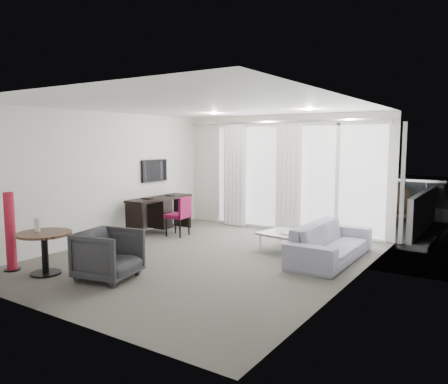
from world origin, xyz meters
The scene contains 28 objects.
floor centered at (0.00, 0.00, 0.00)m, with size 5.00×6.00×0.00m, color #59574F.
ceiling centered at (0.00, 0.00, 2.60)m, with size 5.00×6.00×0.00m, color white.
wall_left centered at (-2.50, 0.00, 1.30)m, with size 0.00×6.00×2.60m, color silver.
wall_right centered at (2.50, 0.00, 1.30)m, with size 0.00×6.00×2.60m, color silver.
wall_front centered at (0.00, -3.00, 1.30)m, with size 5.00×0.00×2.60m, color silver.
window_panel centered at (0.30, 2.98, 1.20)m, with size 4.00×0.02×2.38m, color white, non-canonical shape.
window_frame centered at (0.30, 2.97, 1.20)m, with size 4.10×0.06×2.44m, color white, non-canonical shape.
curtain_left centered at (-1.15, 2.82, 1.20)m, with size 0.60×0.20×2.38m, color white, non-canonical shape.
curtain_right centered at (0.25, 2.82, 1.20)m, with size 0.60×0.20×2.38m, color white, non-canonical shape.
curtain_track centered at (0.00, 2.82, 2.45)m, with size 4.80×0.04×0.04m, color #B2B2B7, non-canonical shape.
downlight_a centered at (-0.90, 1.60, 2.59)m, with size 0.12×0.12×0.02m, color #FFE0B2.
downlight_b centered at (1.20, 1.60, 2.59)m, with size 0.12×0.12×0.02m, color #FFE0B2.
desk centered at (-2.11, 1.23, 0.39)m, with size 0.52×1.67×0.78m, color black, non-canonical shape.
tv centered at (-2.46, 1.45, 1.35)m, with size 0.05×0.80×0.50m, color black, non-canonical shape.
desk_chair centered at (-1.56, 1.17, 0.42)m, with size 0.46×0.43×0.85m, color maroon, non-canonical shape.
round_table centered at (-1.51, -2.06, 0.32)m, with size 0.81×0.81×0.65m, color #3F281A, non-canonical shape.
menu_card centered at (-1.64, -2.08, 0.72)m, with size 0.11×0.02×0.20m, color white, non-canonical shape.
red_lamp centered at (-2.13, -2.23, 0.62)m, with size 0.25×0.25×1.23m, color maroon.
tub_armchair centered at (-0.51, -1.70, 0.37)m, with size 0.78×0.81×0.73m, color #2B2B2E.
coffee_table centered at (0.94, 1.22, 0.18)m, with size 0.79×0.79×0.35m, color gray, non-canonical shape.
remote centered at (1.08, 1.36, 0.36)m, with size 0.05×0.17×0.02m, color black, non-canonical shape.
magazine centered at (1.07, 1.16, 0.36)m, with size 0.23×0.29×0.02m, color gray, non-canonical shape.
sofa centered at (1.85, 1.11, 0.31)m, with size 2.13×0.83×0.62m, color gray.
terrace_slab centered at (0.30, 4.50, -0.06)m, with size 5.60×3.00×0.12m, color #4D4D50.
rattan_chair_a centered at (0.58, 3.87, 0.40)m, with size 0.55×0.55×0.81m, color #432F20, non-canonical shape.
rattan_chair_b centered at (2.08, 5.13, 0.42)m, with size 0.57×0.57×0.84m, color #432F20, non-canonical shape.
rattan_table centered at (1.55, 3.77, 0.28)m, with size 0.55×0.55×0.55m, color #432F20, non-canonical shape.
balustrade centered at (0.30, 5.95, 0.50)m, with size 5.50×0.06×1.05m, color #B2B2B7, non-canonical shape.
Camera 1 is at (4.31, -5.98, 2.02)m, focal length 35.00 mm.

